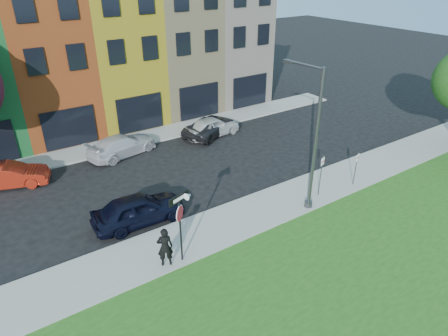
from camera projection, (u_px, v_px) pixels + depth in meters
ground at (289, 249)px, 17.74m from camera, size 120.00×120.00×0.00m
sidewalk_near at (279, 203)px, 20.91m from camera, size 40.00×3.00×0.12m
sidewalk_far at (108, 147)px, 27.26m from camera, size 40.00×2.40×0.12m
rowhouse_block at (77, 56)px, 29.76m from camera, size 30.00×10.12×10.00m
stop_sign at (180, 215)px, 15.85m from camera, size 1.01×0.36×3.23m
man at (165, 247)px, 16.25m from camera, size 0.95×0.88×1.80m
sedan_near at (139, 209)px, 19.18m from camera, size 2.08×4.56×1.52m
parked_car_red at (9, 175)px, 22.33m from camera, size 3.96×5.02×1.36m
parked_car_silver at (122, 145)px, 25.95m from camera, size 4.12×5.58×1.36m
parked_car_dark at (210, 126)px, 28.97m from camera, size 5.68×6.32×1.31m
parked_car_white at (212, 127)px, 28.73m from camera, size 2.57×4.59×1.44m
street_lamp at (312, 141)px, 19.04m from camera, size 0.49×2.58×7.17m
parking_sign_a at (321, 171)px, 20.87m from camera, size 0.31×0.13×2.36m
parking_sign_b at (356, 165)px, 22.01m from camera, size 0.31×0.12×1.95m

